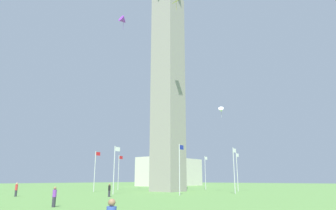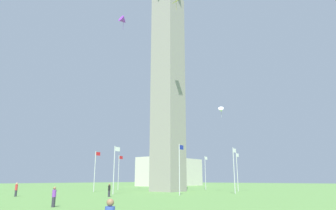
{
  "view_description": "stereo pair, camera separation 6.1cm",
  "coord_description": "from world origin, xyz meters",
  "views": [
    {
      "loc": [
        -45.38,
        -35.34,
        2.25
      ],
      "look_at": [
        0.0,
        0.0,
        16.48
      ],
      "focal_mm": 32.04,
      "sensor_mm": 36.0,
      "label": 1
    },
    {
      "loc": [
        -45.34,
        -35.39,
        2.25
      ],
      "look_at": [
        0.0,
        0.0,
        16.48
      ],
      "focal_mm": 32.04,
      "sensor_mm": 36.0,
      "label": 2
    }
  ],
  "objects": [
    {
      "name": "ground_plane",
      "position": [
        0.0,
        0.0,
        0.0
      ],
      "size": [
        260.0,
        260.0,
        0.0
      ],
      "primitive_type": "plane",
      "color": "#609347"
    },
    {
      "name": "obelisk_monument",
      "position": [
        0.0,
        0.0,
        22.71
      ],
      "size": [
        5.0,
        5.0,
        45.42
      ],
      "color": "gray",
      "rests_on": "ground"
    },
    {
      "name": "flagpole_n",
      "position": [
        13.54,
        0.0,
        4.01
      ],
      "size": [
        1.12,
        0.14,
        7.26
      ],
      "color": "silver",
      "rests_on": "ground"
    },
    {
      "name": "flagpole_ne",
      "position": [
        9.59,
        9.53,
        4.01
      ],
      "size": [
        1.12,
        0.14,
        7.26
      ],
      "color": "silver",
      "rests_on": "ground"
    },
    {
      "name": "flagpole_e",
      "position": [
        0.07,
        13.47,
        4.01
      ],
      "size": [
        1.12,
        0.14,
        7.26
      ],
      "color": "silver",
      "rests_on": "ground"
    },
    {
      "name": "flagpole_se",
      "position": [
        -9.46,
        9.53,
        4.01
      ],
      "size": [
        1.12,
        0.14,
        7.26
      ],
      "color": "silver",
      "rests_on": "ground"
    },
    {
      "name": "flagpole_s",
      "position": [
        -13.41,
        0.0,
        4.01
      ],
      "size": [
        1.12,
        0.14,
        7.26
      ],
      "color": "silver",
      "rests_on": "ground"
    },
    {
      "name": "flagpole_sw",
      "position": [
        -9.46,
        -9.53,
        4.01
      ],
      "size": [
        1.12,
        0.14,
        7.26
      ],
      "color": "silver",
      "rests_on": "ground"
    },
    {
      "name": "flagpole_w",
      "position": [
        0.07,
        -13.47,
        4.01
      ],
      "size": [
        1.12,
        0.14,
        7.26
      ],
      "color": "silver",
      "rests_on": "ground"
    },
    {
      "name": "flagpole_nw",
      "position": [
        9.59,
        -9.53,
        4.01
      ],
      "size": [
        1.12,
        0.14,
        7.26
      ],
      "color": "silver",
      "rests_on": "ground"
    },
    {
      "name": "person_purple_shirt",
      "position": [
        -30.74,
        -11.99,
        0.81
      ],
      "size": [
        0.32,
        0.32,
        1.63
      ],
      "rotation": [
        0.0,
        0.0,
        0.51
      ],
      "color": "#2D2D38",
      "rests_on": "ground"
    },
    {
      "name": "person_black_shirt",
      "position": [
        -18.12,
        -4.42,
        0.82
      ],
      "size": [
        0.32,
        0.32,
        1.66
      ],
      "rotation": [
        0.0,
        0.0,
        -0.02
      ],
      "color": "#2D2D38",
      "rests_on": "ground"
    },
    {
      "name": "person_red_shirt",
      "position": [
        -25.31,
        5.71,
        0.89
      ],
      "size": [
        0.32,
        0.32,
        1.78
      ],
      "rotation": [
        0.0,
        0.0,
        -0.24
      ],
      "color": "#2D2D38",
      "rests_on": "ground"
    },
    {
      "name": "kite_purple_delta",
      "position": [
        -9.05,
        4.02,
        32.35
      ],
      "size": [
        1.92,
        1.61,
        2.93
      ],
      "color": "purple"
    },
    {
      "name": "kite_yellow_diamond",
      "position": [
        -8.14,
        -8.17,
        32.17
      ],
      "size": [
        1.24,
        1.42,
        2.11
      ],
      "color": "yellow"
    },
    {
      "name": "kite_white_delta",
      "position": [
        2.33,
        -10.43,
        14.39
      ],
      "size": [
        1.56,
        1.39,
        2.0
      ],
      "color": "white"
    },
    {
      "name": "distant_building",
      "position": [
        38.12,
        28.61,
        4.58
      ],
      "size": [
        24.06,
        10.58,
        9.15
      ],
      "color": "beige",
      "rests_on": "ground"
    }
  ]
}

